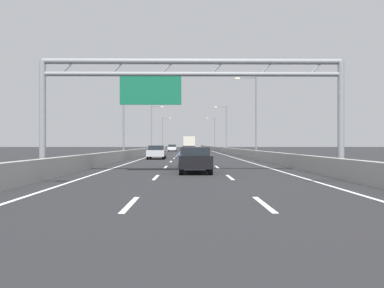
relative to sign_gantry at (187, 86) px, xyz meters
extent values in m
plane|color=#262628|center=(0.30, 75.71, -4.86)|extent=(260.00, 260.00, 0.00)
cube|color=white|center=(-1.50, -11.79, -4.86)|extent=(0.16, 3.00, 0.01)
cube|color=white|center=(-1.50, -2.79, -4.86)|extent=(0.16, 3.00, 0.01)
cube|color=white|center=(-1.50, 6.21, -4.86)|extent=(0.16, 3.00, 0.01)
cube|color=white|center=(-1.50, 15.21, -4.86)|extent=(0.16, 3.00, 0.01)
cube|color=white|center=(-1.50, 24.21, -4.86)|extent=(0.16, 3.00, 0.01)
cube|color=white|center=(-1.50, 33.21, -4.86)|extent=(0.16, 3.00, 0.01)
cube|color=white|center=(-1.50, 42.21, -4.86)|extent=(0.16, 3.00, 0.01)
cube|color=white|center=(-1.50, 51.21, -4.86)|extent=(0.16, 3.00, 0.01)
cube|color=white|center=(-1.50, 60.21, -4.86)|extent=(0.16, 3.00, 0.01)
cube|color=white|center=(-1.50, 69.21, -4.86)|extent=(0.16, 3.00, 0.01)
cube|color=white|center=(-1.50, 78.21, -4.86)|extent=(0.16, 3.00, 0.01)
cube|color=white|center=(-1.50, 87.21, -4.86)|extent=(0.16, 3.00, 0.01)
cube|color=white|center=(-1.50, 96.21, -4.86)|extent=(0.16, 3.00, 0.01)
cube|color=white|center=(-1.50, 105.21, -4.86)|extent=(0.16, 3.00, 0.01)
cube|color=white|center=(-1.50, 114.21, -4.86)|extent=(0.16, 3.00, 0.01)
cube|color=white|center=(-1.50, 123.21, -4.86)|extent=(0.16, 3.00, 0.01)
cube|color=white|center=(-1.50, 132.21, -4.86)|extent=(0.16, 3.00, 0.01)
cube|color=white|center=(2.10, -11.79, -4.86)|extent=(0.16, 3.00, 0.01)
cube|color=white|center=(2.10, -2.79, -4.86)|extent=(0.16, 3.00, 0.01)
cube|color=white|center=(2.10, 6.21, -4.86)|extent=(0.16, 3.00, 0.01)
cube|color=white|center=(2.10, 15.21, -4.86)|extent=(0.16, 3.00, 0.01)
cube|color=white|center=(2.10, 24.21, -4.86)|extent=(0.16, 3.00, 0.01)
cube|color=white|center=(2.10, 33.21, -4.86)|extent=(0.16, 3.00, 0.01)
cube|color=white|center=(2.10, 42.21, -4.86)|extent=(0.16, 3.00, 0.01)
cube|color=white|center=(2.10, 51.21, -4.86)|extent=(0.16, 3.00, 0.01)
cube|color=white|center=(2.10, 60.21, -4.86)|extent=(0.16, 3.00, 0.01)
cube|color=white|center=(2.10, 69.21, -4.86)|extent=(0.16, 3.00, 0.01)
cube|color=white|center=(2.10, 78.21, -4.86)|extent=(0.16, 3.00, 0.01)
cube|color=white|center=(2.10, 87.21, -4.86)|extent=(0.16, 3.00, 0.01)
cube|color=white|center=(2.10, 96.21, -4.86)|extent=(0.16, 3.00, 0.01)
cube|color=white|center=(2.10, 105.21, -4.86)|extent=(0.16, 3.00, 0.01)
cube|color=white|center=(2.10, 114.21, -4.86)|extent=(0.16, 3.00, 0.01)
cube|color=white|center=(2.10, 123.21, -4.86)|extent=(0.16, 3.00, 0.01)
cube|color=white|center=(2.10, 132.21, -4.86)|extent=(0.16, 3.00, 0.01)
cube|color=white|center=(-4.95, 63.71, -4.86)|extent=(0.16, 176.00, 0.01)
cube|color=white|center=(5.55, 63.71, -4.86)|extent=(0.16, 176.00, 0.01)
cube|color=#9E9E99|center=(-6.60, 85.71, -4.39)|extent=(0.45, 220.00, 0.95)
cube|color=#9E9E99|center=(7.20, 85.71, -4.39)|extent=(0.45, 220.00, 0.95)
cylinder|color=gray|center=(-7.97, 0.00, -1.76)|extent=(0.36, 0.36, 6.20)
cylinder|color=gray|center=(8.56, 0.00, -1.76)|extent=(0.36, 0.36, 6.20)
cylinder|color=gray|center=(0.30, 0.00, 1.34)|extent=(16.52, 0.32, 0.32)
cylinder|color=gray|center=(0.30, 0.00, 0.64)|extent=(16.52, 0.26, 0.26)
cylinder|color=gray|center=(-6.59, 0.00, 0.99)|extent=(0.74, 0.10, 0.74)
cylinder|color=gray|center=(-3.84, 0.00, 0.99)|extent=(0.74, 0.10, 0.74)
cylinder|color=gray|center=(-1.08, 0.00, 0.99)|extent=(0.74, 0.10, 0.74)
cylinder|color=gray|center=(1.67, 0.00, 0.99)|extent=(0.74, 0.10, 0.74)
cylinder|color=gray|center=(4.43, 0.00, 0.99)|extent=(0.74, 0.10, 0.74)
cylinder|color=gray|center=(7.18, 0.00, 0.99)|extent=(0.74, 0.10, 0.74)
cube|color=#0F5B3D|center=(-2.01, 0.00, -0.26)|extent=(3.40, 0.12, 1.60)
cylinder|color=slate|center=(-7.40, 25.22, -0.11)|extent=(0.20, 0.20, 9.50)
cylinder|color=slate|center=(-6.30, 25.22, 4.49)|extent=(2.20, 0.12, 0.12)
cube|color=#F2EAC6|center=(-5.20, 25.22, 4.39)|extent=(0.56, 0.28, 0.20)
cylinder|color=slate|center=(8.00, 25.22, -0.11)|extent=(0.20, 0.20, 9.50)
cylinder|color=slate|center=(6.90, 25.22, 4.49)|extent=(2.20, 0.12, 0.12)
cube|color=#F2EAC6|center=(5.80, 25.22, 4.39)|extent=(0.56, 0.28, 0.20)
cylinder|color=slate|center=(-7.40, 62.39, -0.11)|extent=(0.20, 0.20, 9.50)
cylinder|color=slate|center=(-6.30, 62.39, 4.49)|extent=(2.20, 0.12, 0.12)
cube|color=#F2EAC6|center=(-5.20, 62.39, 4.39)|extent=(0.56, 0.28, 0.20)
cylinder|color=slate|center=(8.00, 62.39, -0.11)|extent=(0.20, 0.20, 9.50)
cylinder|color=slate|center=(6.90, 62.39, 4.49)|extent=(2.20, 0.12, 0.12)
cube|color=#F2EAC6|center=(5.80, 62.39, 4.39)|extent=(0.56, 0.28, 0.20)
cylinder|color=slate|center=(-7.40, 99.55, -0.11)|extent=(0.20, 0.20, 9.50)
cylinder|color=slate|center=(-6.30, 99.55, 4.49)|extent=(2.20, 0.12, 0.12)
cube|color=#F2EAC6|center=(-5.20, 99.55, 4.39)|extent=(0.56, 0.28, 0.20)
cylinder|color=slate|center=(8.00, 99.55, -0.11)|extent=(0.20, 0.20, 9.50)
cylinder|color=slate|center=(6.90, 99.55, 4.49)|extent=(2.20, 0.12, 0.12)
cube|color=#F2EAC6|center=(5.80, 99.55, 4.39)|extent=(0.56, 0.28, 0.20)
cube|color=#2347AD|center=(0.34, 6.78, -4.22)|extent=(1.84, 4.25, 0.64)
cube|color=black|center=(0.34, 6.39, -3.69)|extent=(1.62, 1.88, 0.42)
cylinder|color=black|center=(-0.47, 8.35, -4.54)|extent=(0.22, 0.64, 0.64)
cylinder|color=black|center=(1.15, 8.35, -4.54)|extent=(0.22, 0.64, 0.64)
cylinder|color=black|center=(-0.47, 5.20, -4.54)|extent=(0.22, 0.64, 0.64)
cylinder|color=black|center=(1.15, 5.20, -4.54)|extent=(0.22, 0.64, 0.64)
cube|color=silver|center=(-3.42, 69.68, -4.21)|extent=(1.88, 4.38, 0.66)
cube|color=black|center=(-3.42, 69.52, -3.63)|extent=(1.66, 1.89, 0.51)
cylinder|color=black|center=(-4.25, 71.32, -4.54)|extent=(0.22, 0.64, 0.64)
cylinder|color=black|center=(-2.59, 71.32, -4.54)|extent=(0.22, 0.64, 0.64)
cylinder|color=black|center=(-4.25, 68.04, -4.54)|extent=(0.22, 0.64, 0.64)
cylinder|color=black|center=(-2.59, 68.04, -4.54)|extent=(0.22, 0.64, 0.64)
cube|color=#A8ADB2|center=(-3.32, 21.95, -4.22)|extent=(1.85, 4.52, 0.65)
cube|color=black|center=(-3.32, 21.97, -3.64)|extent=(1.63, 2.16, 0.49)
cylinder|color=black|center=(-4.13, 23.66, -4.54)|extent=(0.22, 0.64, 0.64)
cylinder|color=black|center=(-2.50, 23.66, -4.54)|extent=(0.22, 0.64, 0.64)
cylinder|color=black|center=(-4.13, 20.24, -4.54)|extent=(0.22, 0.64, 0.64)
cylinder|color=black|center=(-2.50, 20.24, -4.54)|extent=(0.22, 0.64, 0.64)
cube|color=black|center=(0.47, 0.45, -4.20)|extent=(1.77, 4.29, 0.70)
cube|color=black|center=(0.47, 0.22, -3.63)|extent=(1.56, 1.76, 0.44)
cylinder|color=black|center=(-0.30, 2.05, -4.54)|extent=(0.22, 0.64, 0.64)
cylinder|color=black|center=(1.25, 2.05, -4.54)|extent=(0.22, 0.64, 0.64)
cylinder|color=black|center=(-0.30, -1.14, -4.54)|extent=(0.22, 0.64, 0.64)
cylinder|color=black|center=(1.25, -1.14, -4.54)|extent=(0.22, 0.64, 0.64)
cube|color=red|center=(0.17, 29.54, -4.22)|extent=(1.79, 4.36, 0.66)
cube|color=black|center=(0.17, 29.06, -3.68)|extent=(1.57, 1.88, 0.42)
cylinder|color=black|center=(-0.61, 31.17, -4.54)|extent=(0.22, 0.64, 0.64)
cylinder|color=black|center=(0.95, 31.17, -4.54)|extent=(0.22, 0.64, 0.64)
cylinder|color=black|center=(-0.61, 27.91, -4.54)|extent=(0.22, 0.64, 0.64)
cylinder|color=black|center=(0.95, 27.91, -4.54)|extent=(0.22, 0.64, 0.64)
cube|color=yellow|center=(0.52, 108.78, -4.21)|extent=(1.87, 4.29, 0.67)
cube|color=black|center=(0.52, 108.92, -3.60)|extent=(1.65, 1.81, 0.54)
cylinder|color=black|center=(-0.30, 110.38, -4.54)|extent=(0.22, 0.64, 0.64)
cylinder|color=black|center=(1.35, 110.38, -4.54)|extent=(0.22, 0.64, 0.64)
cylinder|color=black|center=(-0.30, 107.19, -4.54)|extent=(0.22, 0.64, 0.64)
cylinder|color=black|center=(1.35, 107.19, -4.54)|extent=(0.22, 0.64, 0.64)
cube|color=#194799|center=(0.37, 72.22, -3.33)|extent=(2.48, 2.16, 2.11)
cube|color=beige|center=(0.37, 68.25, -2.99)|extent=(2.48, 5.37, 2.80)
cylinder|color=black|center=(-0.74, 72.40, -4.38)|extent=(0.28, 0.96, 0.96)
cylinder|color=black|center=(1.47, 72.40, -4.38)|extent=(0.28, 0.96, 0.96)
cylinder|color=black|center=(-0.74, 66.97, -4.38)|extent=(0.28, 0.96, 0.96)
cylinder|color=black|center=(1.47, 66.97, -4.38)|extent=(0.28, 0.96, 0.96)
camera|label=1|loc=(0.04, -22.97, -3.23)|focal=38.89mm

